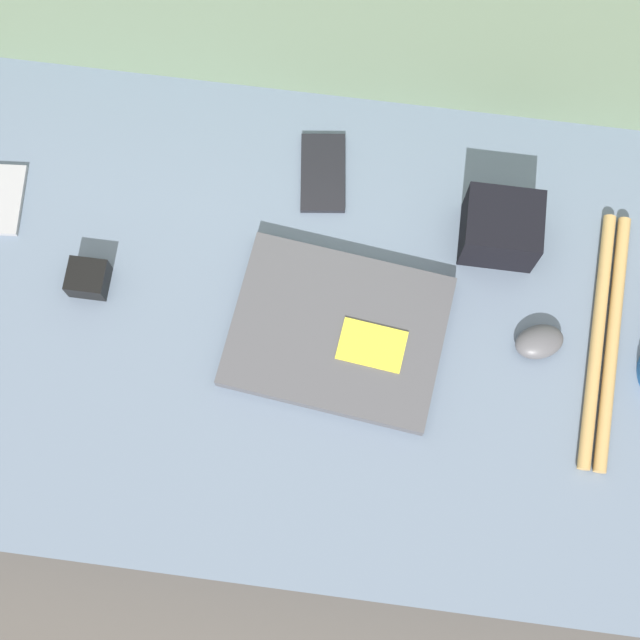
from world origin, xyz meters
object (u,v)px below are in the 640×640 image
object	(u,v)px
phone_black	(323,173)
phone_small	(0,199)
computer_mouse	(539,342)
camera_pouch	(501,228)
laptop	(338,332)
charger_brick	(88,278)

from	to	relation	value
phone_black	phone_small	xyz separation A→B (m)	(-0.46, -0.10, 0.00)
computer_mouse	phone_small	distance (m)	0.80
phone_small	camera_pouch	bearing A→B (deg)	-1.93
laptop	camera_pouch	xyz separation A→B (m)	(0.21, 0.17, 0.03)
charger_brick	phone_black	bearing A→B (deg)	34.44
laptop	camera_pouch	size ratio (longest dim) A/B	2.97
phone_small	camera_pouch	xyz separation A→B (m)	(0.72, 0.03, 0.04)
phone_black	charger_brick	xyz separation A→B (m)	(-0.31, -0.21, 0.01)
laptop	computer_mouse	size ratio (longest dim) A/B	3.84
computer_mouse	charger_brick	size ratio (longest dim) A/B	1.51
computer_mouse	phone_black	size ratio (longest dim) A/B	0.63
laptop	camera_pouch	distance (m)	0.27
computer_mouse	laptop	bearing A→B (deg)	161.22
charger_brick	camera_pouch	bearing A→B (deg)	13.89
charger_brick	laptop	bearing A→B (deg)	-4.88
phone_black	phone_small	world-z (taller)	same
charger_brick	phone_small	bearing A→B (deg)	145.44
computer_mouse	charger_brick	xyz separation A→B (m)	(-0.64, 0.01, 0.00)
computer_mouse	phone_small	size ratio (longest dim) A/B	0.72
phone_black	charger_brick	world-z (taller)	charger_brick
phone_small	charger_brick	world-z (taller)	charger_brick
computer_mouse	phone_black	xyz separation A→B (m)	(-0.33, 0.22, -0.01)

